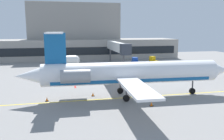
{
  "coord_description": "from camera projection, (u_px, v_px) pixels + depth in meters",
  "views": [
    {
      "loc": [
        -7.56,
        -32.53,
        9.7
      ],
      "look_at": [
        0.67,
        5.04,
        3.0
      ],
      "focal_mm": 37.71,
      "sensor_mm": 36.0,
      "label": 1
    }
  ],
  "objects": [
    {
      "name": "baggage_tug",
      "position": [
        153.0,
        60.0,
        67.3
      ],
      "size": [
        2.54,
        3.42,
        2.01
      ],
      "color": "#E5B20C",
      "rests_on": "ground"
    },
    {
      "name": "safety_cone_bravo",
      "position": [
        47.0,
        99.0,
        32.03
      ],
      "size": [
        0.47,
        0.47,
        0.55
      ],
      "color": "orange",
      "rests_on": "ground"
    },
    {
      "name": "pushback_tractor",
      "position": [
        135.0,
        61.0,
        65.25
      ],
      "size": [
        2.05,
        4.12,
        1.93
      ],
      "color": "#1E4CB2",
      "rests_on": "ground"
    },
    {
      "name": "ground",
      "position": [
        115.0,
        96.0,
        34.57
      ],
      "size": [
        120.0,
        120.0,
        0.11
      ],
      "color": "gray"
    },
    {
      "name": "fuel_tank",
      "position": [
        64.0,
        61.0,
        61.26
      ],
      "size": [
        8.43,
        3.29,
        2.9
      ],
      "color": "white",
      "rests_on": "ground"
    },
    {
      "name": "safety_cone_charlie",
      "position": [
        93.0,
        94.0,
        34.45
      ],
      "size": [
        0.47,
        0.47,
        0.55
      ],
      "color": "orange",
      "rests_on": "ground"
    },
    {
      "name": "jet_bridge_west",
      "position": [
        117.0,
        47.0,
        63.42
      ],
      "size": [
        2.4,
        20.06,
        6.31
      ],
      "color": "silver",
      "rests_on": "ground"
    },
    {
      "name": "regional_jet",
      "position": [
        128.0,
        73.0,
        33.41
      ],
      "size": [
        31.27,
        23.63,
        9.31
      ],
      "color": "white",
      "rests_on": "ground"
    },
    {
      "name": "terminal_building",
      "position": [
        65.0,
        40.0,
        78.07
      ],
      "size": [
        77.55,
        14.52,
        18.23
      ],
      "color": "gray",
      "rests_on": "ground"
    },
    {
      "name": "safety_cone_alpha",
      "position": [
        151.0,
        104.0,
        30.02
      ],
      "size": [
        0.47,
        0.47,
        0.55
      ],
      "color": "orange",
      "rests_on": "ground"
    }
  ]
}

